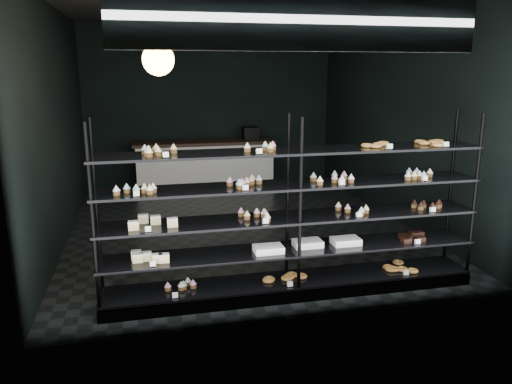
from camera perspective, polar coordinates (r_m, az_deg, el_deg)
room at (r=7.38m, az=-1.99°, el=8.02°), size 5.01×6.01×3.20m
display_shelf at (r=5.27m, az=3.99°, el=-5.24°), size 4.00×0.50×1.91m
signage at (r=4.52m, az=5.37°, el=18.87°), size 3.30×0.05×0.50m
pendant_lamp at (r=5.66m, az=-11.11°, el=14.63°), size 0.34×0.34×0.90m
service_counter at (r=9.96m, az=-5.79°, el=3.10°), size 2.76×0.65×1.23m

